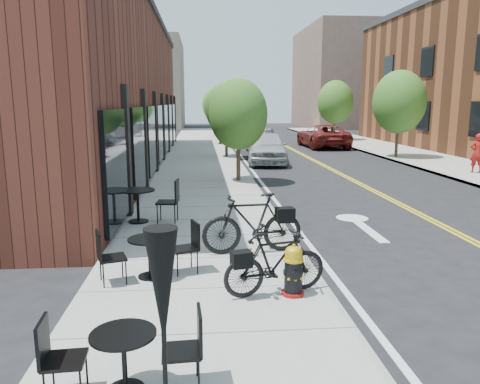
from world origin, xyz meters
name	(u,v)px	position (x,y,z in m)	size (l,w,h in m)	color
ground	(306,261)	(0.00, 0.00, 0.00)	(120.00, 120.00, 0.00)	black
sidewalk_near	(202,178)	(-2.00, 10.00, 0.06)	(4.00, 70.00, 0.12)	#9E9B93
building_near	(103,92)	(-6.50, 14.00, 3.50)	(5.00, 28.00, 7.00)	#451E16
bg_building_left	(148,85)	(-8.00, 48.00, 5.00)	(8.00, 14.00, 10.00)	#726656
bg_building_right	(344,78)	(16.00, 50.00, 6.00)	(10.00, 16.00, 12.00)	brown
tree_near_a	(238,114)	(-0.60, 9.00, 2.60)	(2.20, 2.20, 3.81)	#382B1E
tree_near_b	(226,109)	(-0.60, 17.00, 2.71)	(2.30, 2.30, 3.98)	#382B1E
tree_near_c	(220,110)	(-0.60, 25.00, 2.53)	(2.10, 2.10, 3.67)	#382B1E
tree_near_d	(216,105)	(-0.60, 33.00, 2.79)	(2.40, 2.40, 4.11)	#382B1E
tree_far_b	(399,102)	(8.60, 16.00, 3.06)	(2.80, 2.80, 4.62)	#382B1E
tree_far_c	(335,102)	(8.60, 28.00, 3.06)	(2.80, 2.80, 4.62)	#382B1E
fire_hydrant	(293,271)	(-0.64, -1.86, 0.50)	(0.38, 0.38, 0.81)	maroon
bicycle_left	(252,223)	(-1.04, 0.23, 0.72)	(0.56, 2.00, 1.20)	black
bicycle_right	(275,263)	(-0.91, -1.81, 0.62)	(0.47, 1.67, 1.01)	black
bistro_set_a	(124,354)	(-2.85, -4.16, 0.54)	(1.58, 0.72, 0.84)	black
bistro_set_b	(149,252)	(-2.92, -0.93, 0.57)	(1.70, 0.93, 0.89)	black
bistro_set_c	(138,201)	(-3.60, 2.87, 0.66)	(2.01, 0.94, 1.07)	black
patio_umbrella	(163,307)	(-2.32, -5.44, 1.61)	(0.34, 0.34, 2.08)	black
parked_car_a	(267,148)	(1.33, 14.76, 0.80)	(1.90, 4.71, 1.61)	#AAADB2
parked_car_b	(260,141)	(1.60, 19.65, 0.74)	(1.56, 4.46, 1.47)	black
parked_car_c	(249,135)	(1.60, 26.30, 0.65)	(1.82, 4.48, 1.30)	#BBBBC0
parked_car_far	(323,136)	(6.30, 22.83, 0.78)	(2.59, 5.61, 1.56)	maroon
pedestrian	(477,153)	(9.60, 10.10, 0.95)	(0.60, 0.40, 1.65)	maroon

